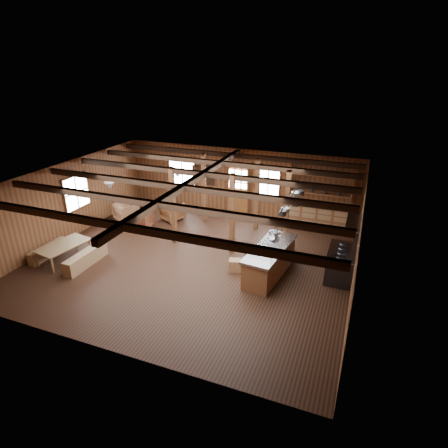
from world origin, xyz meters
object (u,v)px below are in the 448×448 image
Objects in this scene: commercial_range at (343,259)px; armchair_c at (126,212)px; armchair_b at (172,211)px; kitchen_island at (269,261)px; armchair_a at (142,221)px; dining_table at (65,253)px.

armchair_c is (-8.65, 1.37, -0.24)m from commercial_range.
armchair_b is (-6.95, 2.13, -0.23)m from commercial_range.
armchair_c is (-6.57, 2.03, -0.10)m from kitchen_island.
commercial_range is 7.68m from armchair_a.
armchair_c is (-1.70, -0.75, -0.00)m from armchair_b.
armchair_a reaches higher than dining_table.
kitchen_island is at bearing -170.45° from armchair_c.
commercial_range reaches higher than armchair_c.
armchair_b is (-4.87, 2.78, -0.10)m from kitchen_island.
dining_table is 3.25m from armchair_a.
kitchen_island is 1.38× the size of commercial_range.
kitchen_island reaches higher than dining_table.
dining_table is at bearing 118.32° from armchair_c.
armchair_a is at bearing -178.15° from armchair_c.
armchair_b is 1.01× the size of armchair_c.
commercial_range is at bearing -64.91° from dining_table.
armchair_a is (-7.62, 0.90, -0.29)m from commercial_range.
armchair_c is at bearing -31.58° from armchair_a.
armchair_c reaches higher than dining_table.
kitchen_island is 3.57× the size of armchair_a.
kitchen_island is 6.88m from armchair_c.
armchair_b reaches higher than armchair_a.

